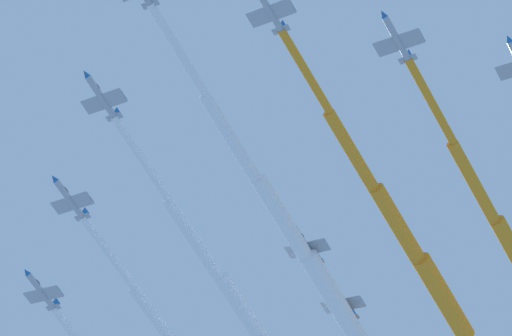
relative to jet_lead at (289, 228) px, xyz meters
The scene contains 3 objects.
jet_lead is the anchor object (origin of this frame).
jet_port_inner 20.08m from the jet_lead, 50.81° to the right, with size 78.32×11.77×4.57m.
jet_starboard_inner 21.34m from the jet_lead, 52.24° to the left, with size 83.54×13.97×4.49m.
Camera 1 is at (-75.96, -52.07, 12.93)m, focal length 81.03 mm.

